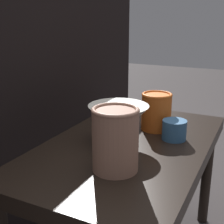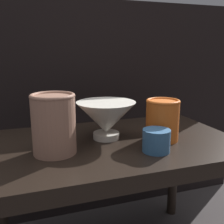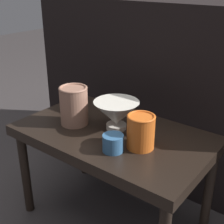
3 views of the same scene
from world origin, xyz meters
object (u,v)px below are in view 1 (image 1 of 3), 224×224
(vase_colorful_right, at_px, (156,111))
(bowl, at_px, (118,122))
(vase_textured_left, at_px, (115,138))
(cup, at_px, (174,130))

(vase_colorful_right, bearing_deg, bowl, 157.20)
(vase_textured_left, distance_m, vase_colorful_right, 0.30)
(cup, bearing_deg, vase_textured_left, 163.51)
(vase_textured_left, relative_size, cup, 2.13)
(bowl, xyz_separation_m, cup, (0.09, -0.13, -0.03))
(bowl, relative_size, vase_textured_left, 1.13)
(bowl, relative_size, vase_colorful_right, 1.45)
(vase_textured_left, bearing_deg, cup, -16.49)
(vase_textured_left, height_order, cup, vase_textured_left)
(vase_colorful_right, relative_size, cup, 1.67)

